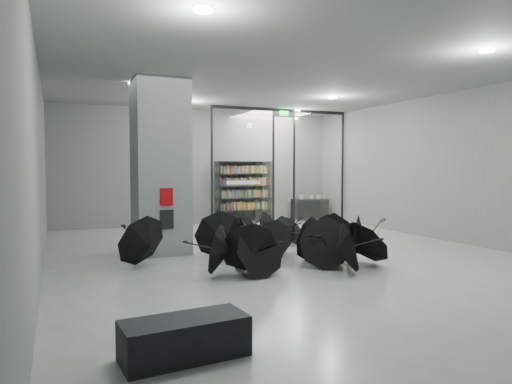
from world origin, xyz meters
name	(u,v)px	position (x,y,z in m)	size (l,w,h in m)	color
room	(297,127)	(0.00, 0.00, 2.84)	(14.00, 14.02, 4.01)	gray
column	(160,167)	(-2.50, 2.00, 2.00)	(1.20, 1.20, 4.00)	slate
fire_cabinet	(167,197)	(-2.50, 1.38, 1.35)	(0.28, 0.04, 0.38)	#A50A07
info_panel	(167,219)	(-2.50, 1.38, 0.85)	(0.30, 0.03, 0.42)	black
exit_sign	(284,113)	(2.40, 5.30, 3.82)	(0.30, 0.06, 0.15)	#0CE533
glass_partition	(281,162)	(2.39, 5.50, 2.18)	(5.06, 0.08, 4.00)	silver
bench	(185,338)	(-3.55, -4.05, 0.21)	(1.30, 0.56, 0.42)	black
bookshelf	(243,192)	(1.50, 6.75, 1.11)	(2.02, 0.40, 2.22)	black
shop_counter	(310,210)	(4.10, 6.46, 0.40)	(1.34, 0.54, 0.80)	black
umbrella_cluster	(274,247)	(-0.51, 0.05, 0.31)	(5.45, 4.84, 1.31)	black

